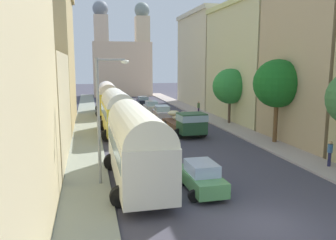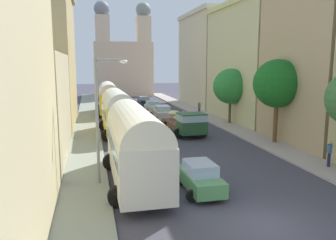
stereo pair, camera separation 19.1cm
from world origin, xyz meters
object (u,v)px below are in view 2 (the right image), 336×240
Objects in this scene: parked_bus_0 at (135,142)px; streetlamp_near at (101,111)px; pedestrian_0 at (329,153)px; cargo_truck_0 at (186,122)px; parked_bus_1 at (117,111)px; parked_bus_2 at (108,97)px; car_2 at (144,101)px; car_0 at (162,113)px; car_3 at (200,177)px; car_4 at (151,136)px; car_5 at (129,109)px; car_1 at (152,107)px; pedestrian_3 at (199,107)px.

streetlamp_near is at bearing 174.30° from parked_bus_0.
cargo_truck_0 is at bearing 116.37° from pedestrian_0.
streetlamp_near reaches higher than parked_bus_1.
parked_bus_2 is (-0.11, 13.39, 0.02)m from parked_bus_1.
streetlamp_near is at bearing -102.44° from car_2.
streetlamp_near is at bearing -110.30° from car_0.
car_2 is at bearing 53.02° from parked_bus_2.
cargo_truck_0 is (6.13, -1.59, -1.07)m from parked_bus_1.
car_3 is 10.51m from car_4.
parked_bus_0 is 13.51m from cargo_truck_0.
parked_bus_0 reaches higher than car_5.
car_2 is (5.76, 21.18, -1.50)m from parked_bus_1.
car_0 reaches higher than car_3.
car_1 is 2.06× the size of pedestrian_0.
pedestrian_3 is at bearing -65.85° from car_2.
cargo_truck_0 is 15.48m from car_1.
parked_bus_0 is 1.05× the size of parked_bus_2.
car_3 is 0.93× the size of car_5.
parked_bus_2 reaches higher than car_0.
cargo_truck_0 is 8.90m from car_0.
pedestrian_0 is (12.14, -26.86, -1.25)m from parked_bus_2.
car_3 is 26.21m from pedestrian_3.
car_0 is 0.63× the size of streetlamp_near.
car_4 reaches higher than car_3.
pedestrian_3 is (8.46, -3.46, 0.32)m from car_5.
car_1 is at bearing -90.18° from car_2.
pedestrian_3 is (11.00, 9.49, -1.20)m from parked_bus_1.
car_0 is 2.43× the size of pedestrian_0.
pedestrian_0 reaches higher than car_0.
car_0 is 5.67m from pedestrian_3.
car_1 is (-0.04, 6.59, -0.07)m from car_0.
car_1 reaches higher than car_2.
parked_bus_2 is 4.82× the size of pedestrian_3.
car_5 is 28.08m from pedestrian_0.
car_4 is at bearing 64.00° from streetlamp_near.
cargo_truck_0 is 3.78× the size of pedestrian_0.
parked_bus_1 is at bearing -101.08° from car_5.
streetlamp_near is (-1.86, -13.33, 1.78)m from parked_bus_1.
car_0 is at bearing 106.77° from pedestrian_0.
car_5 is 2.27× the size of pedestrian_0.
car_1 is at bearing 90.33° from car_0.
parked_bus_2 reaches higher than car_4.
car_3 is 2.05× the size of pedestrian_3.
parked_bus_0 is 13.51m from parked_bus_1.
car_3 is (3.04, -1.93, -1.56)m from parked_bus_0.
parked_bus_2 is 1.30× the size of streetlamp_near.
car_3 is (-2.83, -36.62, 0.02)m from car_2.
car_5 is at bearing 80.51° from streetlamp_near.
car_5 is at bearing 84.28° from parked_bus_0.
car_1 is at bearing 91.48° from cargo_truck_0.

